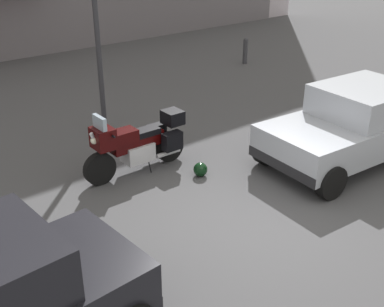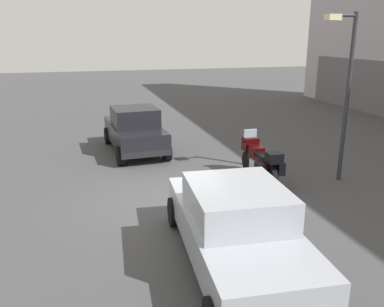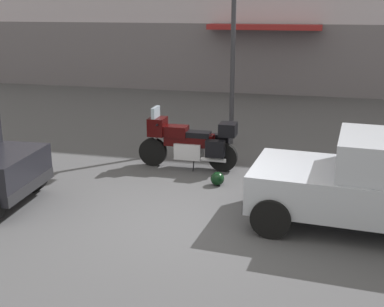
{
  "view_description": "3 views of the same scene",
  "coord_description": "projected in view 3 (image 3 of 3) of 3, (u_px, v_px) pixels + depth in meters",
  "views": [
    {
      "loc": [
        -5.32,
        -4.62,
        4.54
      ],
      "look_at": [
        -0.6,
        1.25,
        0.95
      ],
      "focal_mm": 45.65,
      "sensor_mm": 36.0,
      "label": 1
    },
    {
      "loc": [
        9.43,
        -2.05,
        4.09
      ],
      "look_at": [
        -0.55,
        0.77,
        1.03
      ],
      "focal_mm": 37.72,
      "sensor_mm": 36.0,
      "label": 2
    },
    {
      "loc": [
        2.01,
        -7.55,
        3.53
      ],
      "look_at": [
        -0.07,
        0.62,
        1.03
      ],
      "focal_mm": 47.04,
      "sensor_mm": 36.0,
      "label": 3
    }
  ],
  "objects": [
    {
      "name": "helmet",
      "position": [
        217.0,
        179.0,
        10.2
      ],
      "size": [
        0.28,
        0.28,
        0.28
      ],
      "primitive_type": "sphere",
      "color": "black",
      "rests_on": "ground"
    },
    {
      "name": "streetlamp_curbside",
      "position": [
        232.0,
        33.0,
        12.37
      ],
      "size": [
        0.28,
        0.94,
        4.68
      ],
      "color": "#2D2D33",
      "rests_on": "ground"
    },
    {
      "name": "motorcycle",
      "position": [
        189.0,
        142.0,
        11.13
      ],
      "size": [
        2.26,
        0.76,
        1.36
      ],
      "rotation": [
        0.0,
        0.0,
        3.13
      ],
      "color": "black",
      "rests_on": "ground"
    },
    {
      "name": "ground_plane",
      "position": [
        187.0,
        222.0,
        8.49
      ],
      "size": [
        80.0,
        80.0,
        0.0
      ],
      "primitive_type": "plane",
      "color": "#424244"
    }
  ]
}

